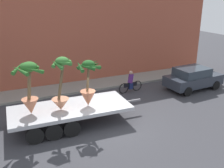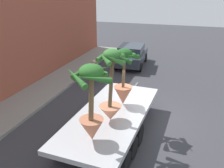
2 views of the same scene
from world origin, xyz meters
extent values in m
plane|color=#38383D|center=(0.00, 0.00, 0.00)|extent=(60.00, 60.00, 0.00)
cube|color=gray|center=(0.00, 6.10, 0.07)|extent=(24.00, 2.20, 0.15)
cube|color=#9E4C38|center=(0.00, 7.80, 3.54)|extent=(24.00, 1.20, 7.08)
cube|color=#B7BABF|center=(-1.80, 1.01, 0.89)|extent=(6.12, 2.74, 0.18)
cylinder|color=black|center=(-3.69, 2.26, 0.40)|extent=(0.81, 0.25, 0.80)
cylinder|color=black|center=(-3.78, -0.11, 0.40)|extent=(0.81, 0.25, 0.80)
cylinder|color=black|center=(-2.85, 2.23, 0.40)|extent=(0.81, 0.25, 0.80)
cylinder|color=black|center=(-2.93, -0.14, 0.40)|extent=(0.81, 0.25, 0.80)
cylinder|color=black|center=(-2.00, 2.20, 0.40)|extent=(0.81, 0.25, 0.80)
cylinder|color=black|center=(-2.09, -0.17, 0.40)|extent=(0.81, 0.25, 0.80)
cube|color=slate|center=(1.71, 0.88, 0.74)|extent=(1.00, 0.14, 0.10)
cone|color=tan|center=(-2.31, 0.88, 1.27)|extent=(0.84, 0.84, 0.58)
cylinder|color=brown|center=(-2.20, 0.88, 2.49)|extent=(0.48, 0.14, 1.87)
ellipsoid|color=#387A33|center=(-2.10, 0.88, 3.43)|extent=(0.64, 0.64, 0.40)
cone|color=#387A33|center=(-1.72, 0.82, 3.38)|extent=(0.32, 0.82, 0.39)
cone|color=#387A33|center=(-1.97, 1.23, 3.36)|extent=(0.78, 0.46, 0.45)
cone|color=#387A33|center=(-2.37, 1.07, 3.35)|extent=(0.55, 0.67, 0.44)
cone|color=#387A33|center=(-2.39, 0.69, 3.34)|extent=(0.57, 0.70, 0.48)
cone|color=#387A33|center=(-2.05, 0.56, 3.39)|extent=(0.70, 0.30, 0.34)
cone|color=#C17251|center=(-3.70, 1.03, 1.36)|extent=(0.79, 0.79, 0.76)
cylinder|color=brown|center=(-3.65, 1.03, 2.51)|extent=(0.34, 0.16, 1.55)
ellipsoid|color=#2D6B28|center=(-3.60, 1.03, 3.28)|extent=(0.74, 0.74, 0.47)
cone|color=#2D6B28|center=(-3.20, 1.01, 3.23)|extent=(0.24, 0.84, 0.42)
cone|color=#2D6B28|center=(-3.47, 1.41, 3.22)|extent=(0.84, 0.46, 0.43)
cone|color=#2D6B28|center=(-4.03, 1.32, 3.23)|extent=(0.75, 0.99, 0.48)
cone|color=#2D6B28|center=(-4.01, 0.76, 3.24)|extent=(0.72, 0.95, 0.42)
cone|color=#2D6B28|center=(-3.40, 0.63, 3.20)|extent=(0.90, 0.58, 0.53)
cone|color=#B26647|center=(-0.91, 0.80, 1.38)|extent=(0.78, 0.78, 0.79)
cylinder|color=brown|center=(-0.87, 0.80, 2.47)|extent=(0.25, 0.12, 1.40)
ellipsoid|color=#235B23|center=(-0.83, 0.80, 3.16)|extent=(0.63, 0.63, 0.39)
cone|color=#235B23|center=(-0.45, 0.86, 3.09)|extent=(0.31, 0.81, 0.46)
cone|color=#235B23|center=(-0.60, 1.16, 3.09)|extent=(0.83, 0.65, 0.50)
cone|color=#235B23|center=(-0.98, 1.16, 3.09)|extent=(0.81, 0.48, 0.47)
cone|color=#235B23|center=(-1.27, 0.81, 3.10)|extent=(0.21, 0.89, 0.47)
cone|color=#235B23|center=(-1.02, 0.46, 3.12)|extent=(0.81, 0.56, 0.38)
cone|color=#235B23|center=(-0.69, 0.42, 3.11)|extent=(0.85, 0.49, 0.42)
torus|color=black|center=(3.78, 3.92, 0.34)|extent=(0.74, 0.12, 0.74)
torus|color=black|center=(2.68, 3.83, 0.34)|extent=(0.74, 0.12, 0.74)
cube|color=black|center=(3.23, 3.88, 0.52)|extent=(1.04, 0.15, 0.28)
cylinder|color=#51236B|center=(3.23, 3.88, 0.97)|extent=(0.47, 0.38, 0.65)
sphere|color=tan|center=(3.23, 3.88, 1.39)|extent=(0.24, 0.24, 0.24)
cube|color=navy|center=(3.23, 3.88, 0.44)|extent=(0.30, 0.26, 0.44)
cube|color=#2D333D|center=(7.53, 2.56, 0.67)|extent=(4.14, 2.09, 0.70)
cube|color=#2D3842|center=(7.33, 2.55, 1.30)|extent=(2.32, 1.80, 0.56)
cylinder|color=black|center=(8.79, 3.52, 0.32)|extent=(0.65, 0.24, 0.64)
cylinder|color=black|center=(8.90, 1.77, 0.32)|extent=(0.65, 0.24, 0.64)
cylinder|color=black|center=(6.17, 3.36, 0.32)|extent=(0.65, 0.24, 0.64)
cylinder|color=black|center=(6.28, 1.61, 0.32)|extent=(0.65, 0.24, 0.64)
camera|label=1|loc=(-4.81, -10.71, 6.38)|focal=41.22mm
camera|label=2|loc=(-9.76, -1.69, 5.60)|focal=38.72mm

